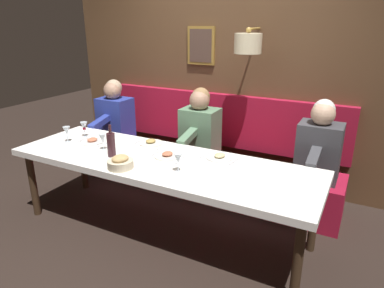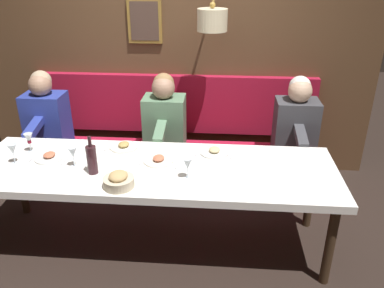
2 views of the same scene
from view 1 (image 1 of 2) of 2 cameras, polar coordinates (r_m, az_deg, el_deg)
The scene contains 17 objects.
ground_plane at distance 3.47m, azimuth -4.91°, elevation -13.95°, with size 12.00×12.00×0.00m, color black.
dining_table at distance 3.15m, azimuth -5.26°, elevation -3.54°, with size 0.90×2.85×0.74m.
banquette_bench at distance 4.04m, azimuth 1.77°, elevation -5.12°, with size 0.52×3.05×0.45m, color maroon.
back_wall_panel at distance 4.23m, azimuth 5.45°, elevation 12.01°, with size 0.59×4.25×2.90m.
diner_nearest at distance 3.50m, azimuth 20.26°, elevation 0.05°, with size 0.60×0.40×0.79m.
diner_near at distance 3.84m, azimuth 1.30°, elevation 2.97°, with size 0.60×0.40×0.79m.
diner_middle at distance 4.48m, azimuth -12.62°, elevation 4.92°, with size 0.60×0.40×0.79m.
place_setting_0 at distance 3.16m, azimuth -4.07°, elevation -1.91°, with size 0.24×0.31×0.05m.
place_setting_1 at distance 3.13m, azimuth 4.59°, elevation -2.17°, with size 0.24×0.33×0.05m.
place_setting_2 at distance 3.68m, azimuth -16.09°, elevation 0.43°, with size 0.24×0.32×0.05m.
place_setting_3 at distance 3.52m, azimuth -6.80°, elevation 0.23°, with size 0.24×0.31×0.05m.
wine_glass_0 at distance 3.86m, azimuth -17.38°, elevation 2.79°, with size 0.07×0.07×0.16m.
wine_glass_1 at distance 2.81m, azimuth -2.31°, elevation -2.46°, with size 0.07×0.07×0.16m.
wine_glass_2 at distance 3.74m, azimuth -19.96°, elevation 2.01°, with size 0.07×0.07×0.16m.
wine_glass_3 at distance 3.40m, azimuth -14.53°, elevation 0.87°, with size 0.07×0.07×0.16m.
wine_bottle at distance 3.23m, azimuth -13.19°, elevation -0.05°, with size 0.08×0.08×0.30m.
bread_bowl at distance 2.98m, azimuth -11.73°, elevation -3.02°, with size 0.22×0.22×0.12m.
Camera 1 is at (-2.42, -1.59, 1.91)m, focal length 32.35 mm.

